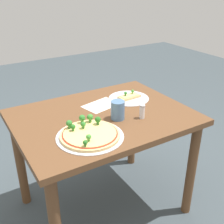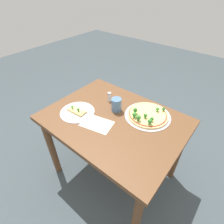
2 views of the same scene
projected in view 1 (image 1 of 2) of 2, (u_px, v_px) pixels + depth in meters
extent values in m
plane|color=#3D474C|center=(104.00, 205.00, 2.00)|extent=(8.00, 8.00, 0.00)
cube|color=brown|center=(103.00, 117.00, 1.69)|extent=(1.04, 0.78, 0.04)
cylinder|color=brown|center=(132.00, 128.00, 2.32)|extent=(0.06, 0.06, 0.69)
cylinder|color=brown|center=(20.00, 162.00, 1.89)|extent=(0.06, 0.06, 0.69)
cylinder|color=brown|center=(191.00, 170.00, 1.81)|extent=(0.06, 0.06, 0.69)
cylinder|color=silver|center=(90.00, 136.00, 1.45)|extent=(0.35, 0.35, 0.00)
cylinder|color=#DBB775|center=(90.00, 135.00, 1.45)|extent=(0.31, 0.31, 0.01)
cylinder|color=#A82D1E|center=(90.00, 134.00, 1.44)|extent=(0.29, 0.29, 0.00)
cylinder|color=#EACC75|center=(90.00, 133.00, 1.44)|extent=(0.27, 0.27, 0.00)
sphere|color=#337A2D|center=(83.00, 124.00, 1.47)|extent=(0.03, 0.03, 0.03)
cylinder|color=#3F8136|center=(83.00, 127.00, 1.48)|extent=(0.01, 0.01, 0.01)
sphere|color=#286B23|center=(85.00, 142.00, 1.32)|extent=(0.02, 0.02, 0.02)
cylinder|color=#37742D|center=(85.00, 145.00, 1.33)|extent=(0.01, 0.01, 0.01)
sphere|color=#479338|center=(89.00, 137.00, 1.36)|extent=(0.03, 0.03, 0.03)
cylinder|color=#51973E|center=(89.00, 140.00, 1.37)|extent=(0.01, 0.01, 0.01)
sphere|color=#337A2D|center=(69.00, 123.00, 1.47)|extent=(0.03, 0.03, 0.03)
cylinder|color=#3F8136|center=(69.00, 127.00, 1.48)|extent=(0.01, 0.01, 0.01)
sphere|color=#286B23|center=(73.00, 127.00, 1.45)|extent=(0.03, 0.03, 0.03)
cylinder|color=#37742D|center=(73.00, 130.00, 1.46)|extent=(0.01, 0.01, 0.01)
sphere|color=#337A2D|center=(82.00, 118.00, 1.53)|extent=(0.03, 0.03, 0.03)
cylinder|color=#3F8136|center=(82.00, 122.00, 1.54)|extent=(0.02, 0.02, 0.02)
sphere|color=#3D8933|center=(90.00, 117.00, 1.54)|extent=(0.03, 0.03, 0.03)
cylinder|color=#488E3A|center=(90.00, 121.00, 1.55)|extent=(0.02, 0.02, 0.02)
sphere|color=#286B23|center=(98.00, 120.00, 1.51)|extent=(0.03, 0.03, 0.03)
cylinder|color=#37742D|center=(98.00, 123.00, 1.52)|extent=(0.01, 0.01, 0.01)
cylinder|color=silver|center=(129.00, 98.00, 1.90)|extent=(0.27, 0.27, 0.00)
cube|color=#DBB775|center=(129.00, 97.00, 1.90)|extent=(0.15, 0.08, 0.02)
cube|color=#EACC75|center=(129.00, 95.00, 1.90)|extent=(0.13, 0.07, 0.00)
sphere|color=#337A2D|center=(126.00, 93.00, 1.88)|extent=(0.02, 0.02, 0.02)
cylinder|color=#3F8136|center=(126.00, 95.00, 1.89)|extent=(0.01, 0.01, 0.01)
sphere|color=#479338|center=(133.00, 91.00, 1.91)|extent=(0.02, 0.02, 0.02)
cylinder|color=#51973E|center=(133.00, 93.00, 1.92)|extent=(0.01, 0.01, 0.01)
cylinder|color=#4C7099|center=(118.00, 110.00, 1.61)|extent=(0.08, 0.08, 0.11)
cylinder|color=silver|center=(142.00, 112.00, 1.63)|extent=(0.03, 0.03, 0.07)
cylinder|color=#B2B2B7|center=(142.00, 106.00, 1.61)|extent=(0.03, 0.03, 0.01)
cube|color=silver|center=(101.00, 105.00, 1.81)|extent=(0.25, 0.20, 0.00)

